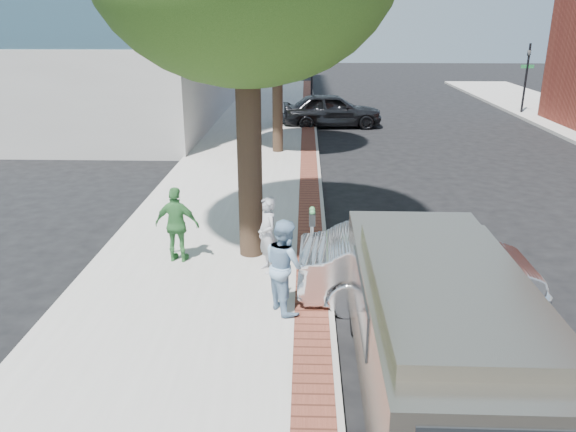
{
  "coord_description": "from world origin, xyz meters",
  "views": [
    {
      "loc": [
        0.55,
        -9.5,
        5.06
      ],
      "look_at": [
        0.22,
        1.41,
        1.2
      ],
      "focal_mm": 35.0,
      "sensor_mm": 36.0,
      "label": 1
    }
  ],
  "objects_px": {
    "sedan_silver": "(417,266)",
    "van": "(436,321)",
    "person_green": "(177,225)",
    "person_officer": "(285,265)",
    "parking_meter": "(312,229)",
    "bg_car": "(332,110)",
    "person_gray": "(267,235)"
  },
  "relations": [
    {
      "from": "person_green",
      "to": "bg_car",
      "type": "xyz_separation_m",
      "value": [
        3.97,
        16.59,
        -0.14
      ]
    },
    {
      "from": "parking_meter",
      "to": "person_green",
      "type": "distance_m",
      "value": 2.94
    },
    {
      "from": "person_gray",
      "to": "sedan_silver",
      "type": "relative_size",
      "value": 0.36
    },
    {
      "from": "person_gray",
      "to": "van",
      "type": "height_order",
      "value": "van"
    },
    {
      "from": "van",
      "to": "parking_meter",
      "type": "bearing_deg",
      "value": 117.21
    },
    {
      "from": "person_green",
      "to": "bg_car",
      "type": "distance_m",
      "value": 17.06
    },
    {
      "from": "person_officer",
      "to": "sedan_silver",
      "type": "distance_m",
      "value": 2.53
    },
    {
      "from": "sedan_silver",
      "to": "bg_car",
      "type": "height_order",
      "value": "bg_car"
    },
    {
      "from": "person_green",
      "to": "person_officer",
      "type": "bearing_deg",
      "value": 146.56
    },
    {
      "from": "person_green",
      "to": "person_gray",
      "type": "bearing_deg",
      "value": 174.1
    },
    {
      "from": "person_gray",
      "to": "bg_car",
      "type": "distance_m",
      "value": 17.18
    },
    {
      "from": "person_officer",
      "to": "bg_car",
      "type": "bearing_deg",
      "value": -34.09
    },
    {
      "from": "sedan_silver",
      "to": "bg_car",
      "type": "bearing_deg",
      "value": 3.44
    },
    {
      "from": "sedan_silver",
      "to": "bg_car",
      "type": "distance_m",
      "value": 18.02
    },
    {
      "from": "parking_meter",
      "to": "person_green",
      "type": "xyz_separation_m",
      "value": [
        -2.82,
        0.78,
        -0.24
      ]
    },
    {
      "from": "sedan_silver",
      "to": "van",
      "type": "relative_size",
      "value": 0.79
    },
    {
      "from": "parking_meter",
      "to": "person_officer",
      "type": "height_order",
      "value": "person_officer"
    },
    {
      "from": "parking_meter",
      "to": "person_gray",
      "type": "height_order",
      "value": "person_gray"
    },
    {
      "from": "parking_meter",
      "to": "person_officer",
      "type": "bearing_deg",
      "value": -110.86
    },
    {
      "from": "person_gray",
      "to": "bg_car",
      "type": "bearing_deg",
      "value": 147.93
    },
    {
      "from": "van",
      "to": "person_gray",
      "type": "bearing_deg",
      "value": 125.71
    },
    {
      "from": "person_green",
      "to": "parking_meter",
      "type": "bearing_deg",
      "value": 172.41
    },
    {
      "from": "person_green",
      "to": "sedan_silver",
      "type": "height_order",
      "value": "person_green"
    },
    {
      "from": "person_green",
      "to": "van",
      "type": "height_order",
      "value": "van"
    },
    {
      "from": "parking_meter",
      "to": "sedan_silver",
      "type": "relative_size",
      "value": 0.33
    },
    {
      "from": "parking_meter",
      "to": "bg_car",
      "type": "height_order",
      "value": "bg_car"
    },
    {
      "from": "person_green",
      "to": "van",
      "type": "relative_size",
      "value": 0.29
    },
    {
      "from": "person_gray",
      "to": "person_officer",
      "type": "xyz_separation_m",
      "value": [
        0.41,
        -1.58,
        0.05
      ]
    },
    {
      "from": "bg_car",
      "to": "van",
      "type": "relative_size",
      "value": 0.87
    },
    {
      "from": "person_gray",
      "to": "person_green",
      "type": "xyz_separation_m",
      "value": [
        -1.93,
        0.47,
        0.02
      ]
    },
    {
      "from": "sedan_silver",
      "to": "parking_meter",
      "type": "bearing_deg",
      "value": 72.92
    },
    {
      "from": "parking_meter",
      "to": "sedan_silver",
      "type": "bearing_deg",
      "value": -17.97
    }
  ]
}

